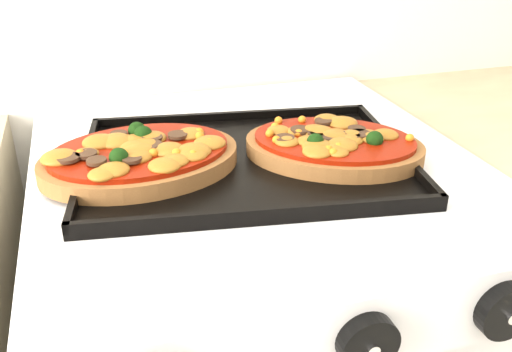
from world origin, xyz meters
name	(u,v)px	position (x,y,z in m)	size (l,w,h in m)	color
control_panel	(345,332)	(0.04, 1.39, 0.85)	(0.60, 0.02, 0.09)	silver
knob_center	(368,343)	(0.06, 1.37, 0.85)	(0.06, 0.06, 0.02)	black
knob_right	(505,311)	(0.21, 1.37, 0.85)	(0.06, 0.06, 0.02)	black
baking_tray	(245,159)	(0.02, 1.66, 0.92)	(0.42, 0.31, 0.02)	black
pizza_left	(140,156)	(-0.11, 1.68, 0.94)	(0.25, 0.18, 0.04)	brown
pizza_right	(334,144)	(0.14, 1.64, 0.94)	(0.24, 0.17, 0.03)	brown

